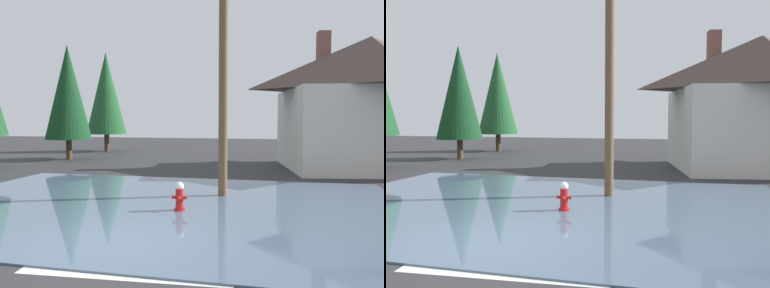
% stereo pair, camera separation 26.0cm
% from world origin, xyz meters
% --- Properties ---
extents(ground_plane, '(80.00, 80.00, 0.10)m').
position_xyz_m(ground_plane, '(0.00, 0.00, -0.05)').
color(ground_plane, '#2D2D30').
extents(flood_puddle, '(13.77, 9.61, 0.04)m').
position_xyz_m(flood_puddle, '(-0.12, 3.49, 0.02)').
color(flood_puddle, '#4C6075').
rests_on(flood_puddle, ground).
extents(lane_stop_bar, '(3.50, 0.51, 0.01)m').
position_xyz_m(lane_stop_bar, '(0.85, -1.32, 0.00)').
color(lane_stop_bar, silver).
rests_on(lane_stop_bar, ground).
extents(fire_hydrant, '(0.40, 0.34, 0.79)m').
position_xyz_m(fire_hydrant, '(0.69, 2.91, 0.39)').
color(fire_hydrant, red).
rests_on(fire_hydrant, ground).
extents(utility_pole, '(1.60, 0.28, 8.35)m').
position_xyz_m(utility_pole, '(1.53, 5.11, 4.35)').
color(utility_pole, brown).
rests_on(utility_pole, ground).
extents(house, '(9.34, 8.14, 6.89)m').
position_xyz_m(house, '(7.51, 13.25, 3.32)').
color(house, beige).
rests_on(house, ground).
extents(pine_tree_tall_left, '(2.73, 2.73, 6.83)m').
position_xyz_m(pine_tree_tall_left, '(-9.05, 14.06, 4.02)').
color(pine_tree_tall_left, '#4C3823').
rests_on(pine_tree_tall_left, ground).
extents(pine_tree_short_left, '(2.94, 2.94, 7.35)m').
position_xyz_m(pine_tree_short_left, '(-9.29, 19.80, 4.32)').
color(pine_tree_short_left, '#4C3823').
rests_on(pine_tree_short_left, ground).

